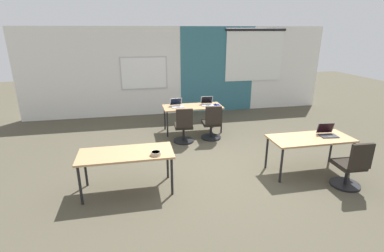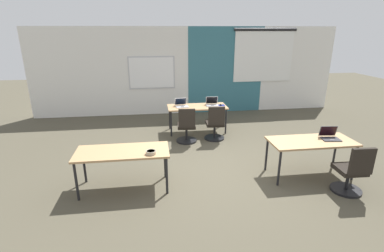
{
  "view_description": "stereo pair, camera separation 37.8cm",
  "coord_description": "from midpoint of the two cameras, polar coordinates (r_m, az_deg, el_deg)",
  "views": [
    {
      "loc": [
        -1.55,
        -5.2,
        2.71
      ],
      "look_at": [
        -0.4,
        0.37,
        0.78
      ],
      "focal_mm": 26.78,
      "sensor_mm": 36.0,
      "label": 1
    },
    {
      "loc": [
        -1.18,
        -5.26,
        2.71
      ],
      "look_at": [
        -0.4,
        0.37,
        0.78
      ],
      "focal_mm": 26.78,
      "sensor_mm": 36.0,
      "label": 2
    }
  ],
  "objects": [
    {
      "name": "mouse_far_right",
      "position": [
        7.94,
        7.1,
        4.22
      ],
      "size": [
        0.07,
        0.11,
        0.03
      ],
      "color": "black",
      "rests_on": "mousepad_far_right"
    },
    {
      "name": "chair_far_left",
      "position": [
        7.11,
        0.43,
        -0.45
      ],
      "size": [
        0.52,
        0.55,
        0.92
      ],
      "rotation": [
        0.0,
        0.0,
        3.07
      ],
      "color": "black",
      "rests_on": "ground"
    },
    {
      "name": "laptop_near_right_end",
      "position": [
        6.15,
        27.36,
        -1.84
      ],
      "size": [
        0.36,
        0.33,
        0.23
      ],
      "rotation": [
        0.0,
        0.0,
        -0.11
      ],
      "color": "#333338",
      "rests_on": "desk_near_right"
    },
    {
      "name": "snack_bowl",
      "position": [
        4.84,
        -5.96,
        -5.21
      ],
      "size": [
        0.18,
        0.18,
        0.06
      ],
      "color": "tan",
      "rests_on": "desk_near_left"
    },
    {
      "name": "chair_near_right_end",
      "position": [
        5.73,
        30.9,
        -8.17
      ],
      "size": [
        0.52,
        0.55,
        0.92
      ],
      "rotation": [
        0.0,
        0.0,
        3.1
      ],
      "color": "black",
      "rests_on": "ground"
    },
    {
      "name": "desk_near_left",
      "position": [
        5.08,
        -11.6,
        -5.51
      ],
      "size": [
        1.6,
        0.7,
        0.72
      ],
      "color": "tan",
      "rests_on": "ground"
    },
    {
      "name": "ground_plane",
      "position": [
        6.05,
        6.08,
        -8.02
      ],
      "size": [
        24.0,
        24.0,
        0.0
      ],
      "color": "#4C4738"
    },
    {
      "name": "back_wall_assembly",
      "position": [
        9.62,
        0.59,
        10.96
      ],
      "size": [
        10.0,
        0.27,
        2.8
      ],
      "color": "silver",
      "rests_on": "ground"
    },
    {
      "name": "laptop_far_left",
      "position": [
        7.77,
        -0.7,
        4.25
      ],
      "size": [
        0.37,
        0.36,
        0.22
      ],
      "rotation": [
        0.0,
        0.0,
        0.14
      ],
      "color": "silver",
      "rests_on": "desk_far_center"
    },
    {
      "name": "mousepad_far_right",
      "position": [
        7.95,
        7.1,
        4.09
      ],
      "size": [
        0.22,
        0.19,
        0.0
      ],
      "color": "navy",
      "rests_on": "desk_far_center"
    },
    {
      "name": "desk_far_center",
      "position": [
        7.83,
        2.43,
        3.53
      ],
      "size": [
        1.6,
        0.7,
        0.72
      ],
      "color": "tan",
      "rests_on": "ground"
    },
    {
      "name": "desk_near_right",
      "position": [
        5.95,
        24.37,
        -3.2
      ],
      "size": [
        1.6,
        0.7,
        0.72
      ],
      "color": "tan",
      "rests_on": "ground"
    },
    {
      "name": "laptop_far_right",
      "position": [
        7.92,
        5.39,
        4.46
      ],
      "size": [
        0.36,
        0.33,
        0.23
      ],
      "rotation": [
        0.0,
        0.0,
        -0.09
      ],
      "color": "#B7B7BC",
      "rests_on": "desk_far_center"
    },
    {
      "name": "chair_far_right",
      "position": [
        7.32,
        6.09,
        0.03
      ],
      "size": [
        0.52,
        0.55,
        0.92
      ],
      "rotation": [
        0.0,
        0.0,
        3.09
      ],
      "color": "black",
      "rests_on": "ground"
    }
  ]
}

